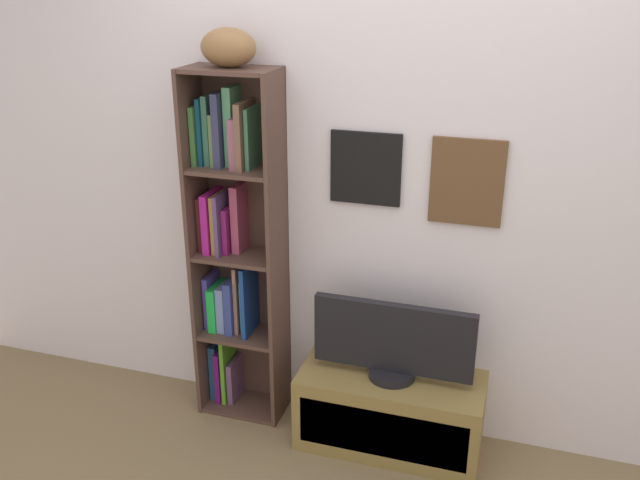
% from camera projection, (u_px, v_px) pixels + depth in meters
% --- Properties ---
extents(back_wall, '(4.80, 0.08, 2.51)m').
position_uv_depth(back_wall, '(381.00, 184.00, 3.12)').
color(back_wall, white).
rests_on(back_wall, ground).
extents(bookshelf, '(0.43, 0.25, 1.77)m').
position_uv_depth(bookshelf, '(234.00, 247.00, 3.34)').
color(bookshelf, '#4F372F').
rests_on(bookshelf, ground).
extents(football, '(0.27, 0.18, 0.17)m').
position_uv_depth(football, '(228.00, 48.00, 2.95)').
color(football, olive).
rests_on(football, bookshelf).
extents(tv_stand, '(0.87, 0.39, 0.38)m').
position_uv_depth(tv_stand, '(390.00, 411.00, 3.28)').
color(tv_stand, olive).
rests_on(tv_stand, ground).
extents(television, '(0.75, 0.22, 0.38)m').
position_uv_depth(television, '(393.00, 342.00, 3.14)').
color(television, black).
rests_on(television, tv_stand).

